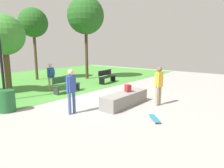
# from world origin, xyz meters

# --- Properties ---
(ground_plane) EXTENTS (28.00, 28.00, 0.00)m
(ground_plane) POSITION_xyz_m (0.00, 0.00, 0.00)
(ground_plane) COLOR #9E9993
(grass_lawn) EXTENTS (26.60, 12.44, 0.01)m
(grass_lawn) POSITION_xyz_m (0.00, 7.78, 0.00)
(grass_lawn) COLOR #478C38
(grass_lawn) RESTS_ON ground_plane
(concrete_ledge) EXTENTS (2.59, 0.74, 0.56)m
(concrete_ledge) POSITION_xyz_m (-0.03, -1.45, 0.28)
(concrete_ledge) COLOR gray
(concrete_ledge) RESTS_ON ground_plane
(backpack_on_ledge) EXTENTS (0.31, 0.34, 0.32)m
(backpack_on_ledge) POSITION_xyz_m (0.23, -1.43, 0.72)
(backpack_on_ledge) COLOR maroon
(backpack_on_ledge) RESTS_ON concrete_ledge
(skater_performing_trick) EXTENTS (0.42, 0.26, 1.69)m
(skater_performing_trick) POSITION_xyz_m (0.87, -2.59, 0.99)
(skater_performing_trick) COLOR tan
(skater_performing_trick) RESTS_ON ground_plane
(skater_watching) EXTENTS (0.43, 0.23, 1.71)m
(skater_watching) POSITION_xyz_m (-2.19, -0.50, 1.00)
(skater_watching) COLOR #3F5184
(skater_watching) RESTS_ON ground_plane
(skateboard_by_ledge) EXTENTS (0.72, 0.69, 0.08)m
(skateboard_by_ledge) POSITION_xyz_m (-0.87, -3.28, 0.06)
(skateboard_by_ledge) COLOR teal
(skateboard_by_ledge) RESTS_ON ground_plane
(park_bench_by_oak) EXTENTS (1.60, 0.47, 0.91)m
(park_bench_by_oak) POSITION_xyz_m (0.02, 2.61, 0.48)
(park_bench_by_oak) COLOR #1E4223
(park_bench_by_oak) RESTS_ON ground_plane
(park_bench_near_lamppost) EXTENTS (1.65, 0.67, 0.91)m
(park_bench_near_lamppost) POSITION_xyz_m (3.75, 2.73, 0.48)
(park_bench_near_lamppost) COLOR black
(park_bench_near_lamppost) RESTS_ON ground_plane
(tree_leaning_ash) EXTENTS (2.85, 2.85, 6.35)m
(tree_leaning_ash) POSITION_xyz_m (4.30, 5.29, 4.90)
(tree_leaning_ash) COLOR #42301E
(tree_leaning_ash) RESTS_ON grass_lawn
(tree_broad_elm) EXTENTS (2.11, 2.11, 4.20)m
(tree_broad_elm) POSITION_xyz_m (-2.08, 4.88, 3.10)
(tree_broad_elm) COLOR #4C3823
(tree_broad_elm) RESTS_ON grass_lawn
(tree_young_birch) EXTENTS (2.17, 2.17, 5.42)m
(tree_young_birch) POSITION_xyz_m (1.47, 8.00, 4.30)
(tree_young_birch) COLOR #4C3823
(tree_young_birch) RESTS_ON grass_lawn
(lamp_post) EXTENTS (0.28, 0.28, 3.83)m
(lamp_post) POSITION_xyz_m (-2.91, 3.53, 2.36)
(lamp_post) COLOR black
(lamp_post) RESTS_ON ground_plane
(trash_bin) EXTENTS (0.60, 0.60, 0.86)m
(trash_bin) POSITION_xyz_m (-3.60, 1.68, 0.43)
(trash_bin) COLOR #1E592D
(trash_bin) RESTS_ON ground_plane
(pedestrian_with_backpack) EXTENTS (0.43, 0.37, 1.59)m
(pedestrian_with_backpack) POSITION_xyz_m (-0.25, 3.58, 0.95)
(pedestrian_with_backpack) COLOR tan
(pedestrian_with_backpack) RESTS_ON ground_plane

